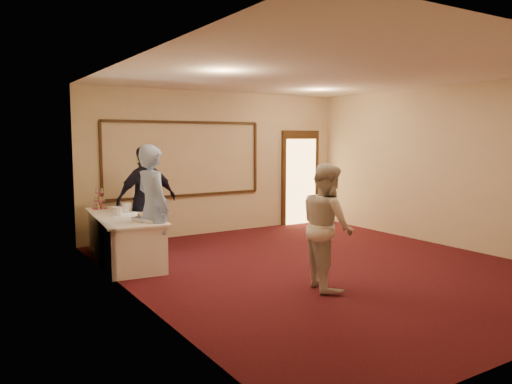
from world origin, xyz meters
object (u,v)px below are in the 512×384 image
Objects in this scene: cupcake_stand at (100,201)px; woman at (327,226)px; plate_stack_a at (117,211)px; buffet_table at (124,238)px; guest at (147,200)px; plate_stack_b at (125,207)px; tart at (145,215)px; pavlova_tray at (149,216)px; man at (153,209)px.

cupcake_stand is 0.23× the size of woman.
cupcake_stand is 0.96m from plate_stack_a.
guest is at bearing 35.34° from buffet_table.
cupcake_stand is at bearing 114.25° from plate_stack_b.
tart is 3.03m from woman.
pavlova_tray reaches higher than plate_stack_a.
pavlova_tray is 1.79m from cupcake_stand.
cupcake_stand is (-0.28, 1.76, 0.06)m from pavlova_tray.
plate_stack_b is at bearing 68.87° from buffet_table.
plate_stack_b is (0.24, 0.35, 0.01)m from plate_stack_a.
plate_stack_a is 0.10× the size of woman.
buffet_table is at bearing 4.01° from man.
pavlova_tray is 0.28× the size of guest.
woman is at bearing -50.25° from pavlova_tray.
guest is at bearing -41.28° from cupcake_stand.
man is (0.29, -0.85, 0.13)m from plate_stack_a.
pavlova_tray is 3.11× the size of plate_stack_a.
guest is at bearing -24.31° from man.
plate_stack_a is 3.51m from woman.
cupcake_stand is 0.21× the size of guest.
tart is 0.77m from guest.
plate_stack_b is at bearing -6.17° from man.
pavlova_tray is 1.34× the size of cupcake_stand.
buffet_table is at bearing -111.13° from plate_stack_b.
man is at bearing -70.82° from plate_stack_a.
tart is (0.25, -0.33, 0.41)m from buffet_table.
pavlova_tray is at bearing -73.00° from plate_stack_a.
plate_stack_b is 0.10× the size of guest.
tart is (0.35, -0.34, -0.04)m from plate_stack_a.
plate_stack_a is 0.42m from plate_stack_b.
plate_stack_a is 0.09× the size of guest.
plate_stack_a reaches higher than buffet_table.
guest is (0.67, -0.58, 0.04)m from cupcake_stand.
guest is (-1.35, 3.27, 0.10)m from woman.
pavlova_tray is (0.14, -0.80, 0.46)m from buffet_table.
plate_stack_b is 3.68m from woman.
pavlova_tray is 1.79× the size of tart.
tart is 0.15× the size of guest.
man reaches higher than buffet_table.
buffet_table is 0.46m from plate_stack_a.
man is at bearing -79.69° from cupcake_stand.
man reaches higher than pavlova_tray.
plate_stack_a is (-0.25, 0.81, -0.00)m from pavlova_tray.
man is 1.26m from guest.
plate_stack_a is at bearing 10.41° from man.
buffet_table is 1.45× the size of woman.
man is (0.33, -1.80, 0.06)m from cupcake_stand.
guest reaches higher than plate_stack_b.
woman is (1.69, -2.05, -0.12)m from man.
plate_stack_b is at bearing 55.55° from plate_stack_a.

